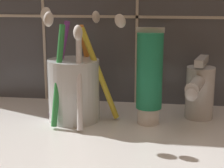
# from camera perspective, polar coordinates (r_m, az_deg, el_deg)

# --- Properties ---
(sink_counter) EXTENTS (0.71, 0.34, 0.02)m
(sink_counter) POSITION_cam_1_polar(r_m,az_deg,el_deg) (0.57, 0.40, -8.40)
(sink_counter) COLOR white
(sink_counter) RESTS_ON ground
(toothbrush_cup) EXTENTS (0.14, 0.16, 0.18)m
(toothbrush_cup) POSITION_cam_1_polar(r_m,az_deg,el_deg) (0.61, -5.76, -0.43)
(toothbrush_cup) COLOR silver
(toothbrush_cup) RESTS_ON sink_counter
(toothpaste_tube) EXTENTS (0.04, 0.04, 0.15)m
(toothpaste_tube) POSITION_cam_1_polar(r_m,az_deg,el_deg) (0.59, 5.72, 1.07)
(toothpaste_tube) COLOR white
(toothpaste_tube) RESTS_ON sink_counter
(sink_faucet) EXTENTS (0.05, 0.12, 0.10)m
(sink_faucet) POSITION_cam_1_polar(r_m,az_deg,el_deg) (0.63, 13.14, -0.92)
(sink_faucet) COLOR silver
(sink_faucet) RESTS_ON sink_counter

